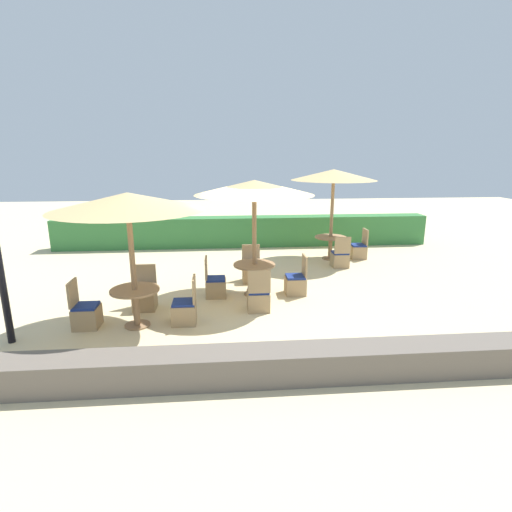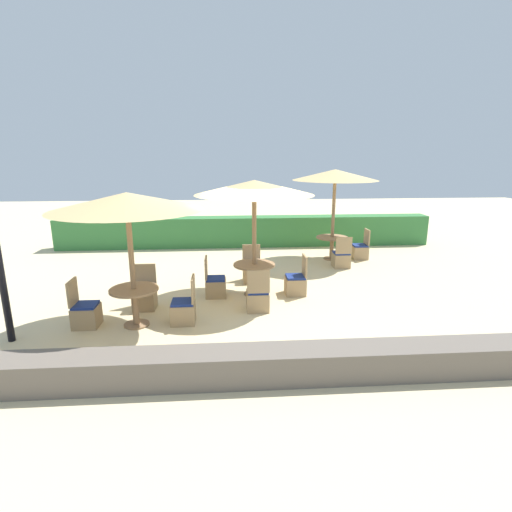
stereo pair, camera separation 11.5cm
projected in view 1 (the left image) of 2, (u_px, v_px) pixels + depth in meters
The scene contains 18 objects.
ground_plane at pixel (258, 302), 8.89m from camera, with size 40.00×40.00×0.00m, color beige.
hedge_row at pixel (244, 231), 14.11m from camera, with size 13.00×0.70×1.04m, color #387A3D.
stone_border at pixel (278, 365), 5.79m from camera, with size 10.00×0.56×0.48m, color #6B6056.
parasol_center at pixel (254, 188), 8.74m from camera, with size 2.65×2.65×2.64m.
round_table_center at pixel (254, 271), 9.22m from camera, with size 0.96×0.96×0.74m.
patio_chair_center_west at pixel (215, 285), 9.17m from camera, with size 0.46×0.46×0.93m.
patio_chair_center_south at pixel (258, 298), 8.35m from camera, with size 0.46×0.46×0.93m.
patio_chair_center_east at pixel (296, 283), 9.33m from camera, with size 0.46×0.46×0.93m.
patio_chair_center_north at pixel (251, 271), 10.25m from camera, with size 0.46×0.46×0.93m.
parasol_front_left at pixel (128, 202), 7.07m from camera, with size 2.72×2.72×2.54m.
round_table_front_left at pixel (135, 299), 7.52m from camera, with size 0.91×0.91×0.74m.
patio_chair_front_left_east at pixel (185, 310), 7.73m from camera, with size 0.46×0.46×0.93m.
patio_chair_front_left_west at pixel (86, 314), 7.54m from camera, with size 0.46×0.46×0.93m.
patio_chair_front_left_north at pixel (145, 297), 8.44m from camera, with size 0.46×0.46×0.93m.
parasol_back_right at pixel (334, 175), 11.86m from camera, with size 2.55×2.55×2.75m.
round_table_back_right at pixel (330, 242), 12.37m from camera, with size 0.98×0.98×0.71m.
patio_chair_back_right_south at pixel (340, 258), 11.54m from camera, with size 0.46×0.46×0.93m.
patio_chair_back_right_east at pixel (358, 250), 12.50m from camera, with size 0.46×0.46×0.93m.
Camera 1 is at (-0.77, -8.31, 3.22)m, focal length 28.00 mm.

